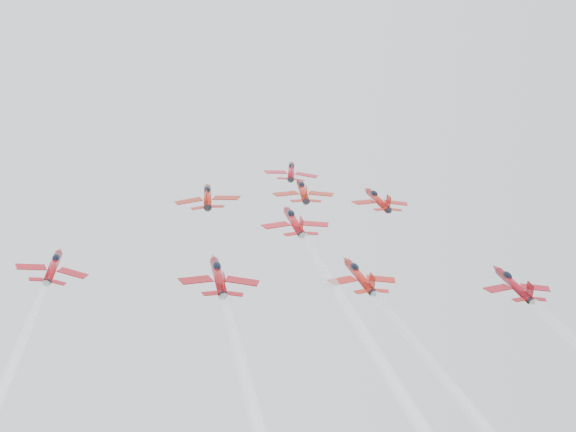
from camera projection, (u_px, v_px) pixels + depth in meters
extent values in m
cylinder|color=#AF1023|center=(291.00, 172.00, 146.19)|extent=(1.15, 9.11, 7.13)
cone|color=#AF1023|center=(288.00, 163.00, 152.21)|extent=(1.15, 2.54, 2.29)
cone|color=black|center=(294.00, 181.00, 140.67)|extent=(1.15, 1.69, 1.67)
ellipsoid|color=black|center=(290.00, 166.00, 148.30)|extent=(1.05, 2.41, 2.12)
cube|color=#AF1023|center=(276.00, 173.00, 145.11)|extent=(4.27, 2.73, 1.20)
cube|color=#AF1023|center=(307.00, 174.00, 145.73)|extent=(4.27, 2.73, 1.20)
cube|color=#AF1023|center=(294.00, 172.00, 141.46)|extent=(0.13, 2.76, 2.80)
cube|color=#AF1023|center=(286.00, 179.00, 141.49)|extent=(2.05, 1.35, 0.69)
cube|color=#AF1023|center=(302.00, 180.00, 141.81)|extent=(2.05, 1.35, 0.69)
cylinder|color=#9C1B0E|center=(208.00, 197.00, 127.96)|extent=(1.22, 9.65, 7.56)
cone|color=#9C1B0E|center=(208.00, 185.00, 134.34)|extent=(1.22, 2.69, 2.43)
cone|color=black|center=(208.00, 209.00, 122.10)|extent=(1.22, 1.79, 1.77)
ellipsoid|color=black|center=(208.00, 189.00, 130.19)|extent=(1.11, 2.56, 2.25)
cube|color=#9C1B0E|center=(189.00, 199.00, 126.81)|extent=(4.52, 2.89, 1.27)
cube|color=#9C1B0E|center=(226.00, 200.00, 127.47)|extent=(4.52, 2.89, 1.27)
cube|color=#9C1B0E|center=(208.00, 199.00, 122.94)|extent=(0.13, 2.92, 2.97)
cube|color=#9C1B0E|center=(197.00, 207.00, 122.98)|extent=(2.17, 1.43, 0.73)
cube|color=#9C1B0E|center=(218.00, 208.00, 123.32)|extent=(2.17, 1.43, 0.73)
cylinder|color=#A5200F|center=(303.00, 192.00, 134.62)|extent=(1.20, 9.47, 7.42)
cone|color=#A5200F|center=(299.00, 181.00, 140.88)|extent=(1.20, 2.64, 2.38)
cone|color=black|center=(307.00, 203.00, 128.87)|extent=(1.20, 1.76, 1.74)
ellipsoid|color=black|center=(302.00, 185.00, 136.81)|extent=(1.09, 2.51, 2.21)
cube|color=#A5200F|center=(286.00, 193.00, 133.49)|extent=(4.44, 2.84, 1.25)
cube|color=#A5200F|center=(321.00, 194.00, 134.13)|extent=(4.44, 2.84, 1.25)
cube|color=#A5200F|center=(307.00, 193.00, 129.69)|extent=(0.13, 2.87, 2.92)
cube|color=#A5200F|center=(297.00, 200.00, 129.72)|extent=(2.13, 1.40, 0.72)
cube|color=#A5200F|center=(316.00, 201.00, 130.06)|extent=(2.13, 1.40, 0.72)
cylinder|color=#A6160F|center=(378.00, 201.00, 132.80)|extent=(1.12, 8.87, 6.95)
cone|color=#A6160F|center=(371.00, 190.00, 138.67)|extent=(1.12, 2.47, 2.23)
cone|color=black|center=(385.00, 211.00, 127.42)|extent=(1.12, 1.65, 1.63)
ellipsoid|color=black|center=(376.00, 194.00, 134.85)|extent=(1.02, 2.35, 2.07)
cube|color=#A6160F|center=(363.00, 202.00, 131.75)|extent=(4.16, 2.66, 1.17)
cube|color=#A6160F|center=(396.00, 203.00, 132.35)|extent=(4.16, 2.66, 1.17)
cube|color=#A6160F|center=(385.00, 202.00, 128.19)|extent=(0.12, 2.69, 2.73)
cube|color=#A6160F|center=(375.00, 209.00, 128.23)|extent=(2.00, 1.31, 0.67)
cube|color=#A6160F|center=(393.00, 210.00, 128.54)|extent=(2.00, 1.31, 0.67)
cylinder|color=#AF1018|center=(294.00, 222.00, 119.17)|extent=(1.19, 9.40, 7.37)
cone|color=#AF1018|center=(290.00, 209.00, 125.38)|extent=(1.19, 2.62, 2.37)
cone|color=black|center=(298.00, 236.00, 113.46)|extent=(1.19, 1.75, 1.73)
ellipsoid|color=black|center=(293.00, 214.00, 121.34)|extent=(1.08, 2.49, 2.19)
cube|color=#AF1018|center=(275.00, 224.00, 118.05)|extent=(4.41, 2.82, 1.24)
cube|color=#AF1018|center=(314.00, 225.00, 118.69)|extent=(4.41, 2.82, 1.24)
cube|color=#AF1018|center=(298.00, 225.00, 114.28)|extent=(0.13, 2.85, 2.89)
cube|color=#AF1018|center=(287.00, 233.00, 114.31)|extent=(2.12, 1.39, 0.71)
cube|color=#AF1018|center=(308.00, 234.00, 114.65)|extent=(2.12, 1.39, 0.71)
cylinder|color=maroon|center=(53.00, 267.00, 96.78)|extent=(1.00, 7.92, 6.20)
cone|color=maroon|center=(61.00, 251.00, 102.02)|extent=(1.00, 2.20, 1.99)
cone|color=black|center=(45.00, 284.00, 91.98)|extent=(1.00, 1.47, 1.45)
ellipsoid|color=black|center=(56.00, 257.00, 98.61)|extent=(0.91, 2.10, 1.85)
cube|color=maroon|center=(31.00, 269.00, 95.84)|extent=(3.71, 2.37, 1.04)
cube|color=maroon|center=(73.00, 271.00, 96.38)|extent=(3.71, 2.37, 1.04)
cube|color=maroon|center=(46.00, 272.00, 92.67)|extent=(0.11, 2.40, 2.44)
cube|color=maroon|center=(35.00, 281.00, 92.70)|extent=(1.78, 1.17, 0.60)
cube|color=maroon|center=(58.00, 281.00, 92.98)|extent=(1.78, 1.17, 0.60)
cylinder|color=maroon|center=(219.00, 277.00, 97.38)|extent=(1.15, 9.08, 7.11)
cone|color=maroon|center=(218.00, 258.00, 103.38)|extent=(1.15, 2.53, 2.29)
cone|color=black|center=(219.00, 297.00, 91.86)|extent=(1.15, 1.69, 1.67)
ellipsoid|color=black|center=(218.00, 266.00, 99.48)|extent=(1.04, 2.41, 2.12)
cube|color=maroon|center=(195.00, 280.00, 96.29)|extent=(4.26, 2.72, 1.20)
cube|color=maroon|center=(242.00, 281.00, 96.91)|extent=(4.26, 2.72, 1.20)
cube|color=maroon|center=(219.00, 283.00, 92.65)|extent=(0.13, 2.75, 2.79)
cube|color=maroon|center=(206.00, 293.00, 92.69)|extent=(2.04, 1.35, 0.69)
cube|color=maroon|center=(232.00, 294.00, 93.01)|extent=(2.04, 1.35, 0.69)
cylinder|color=#AD1810|center=(360.00, 277.00, 100.60)|extent=(1.03, 8.18, 6.41)
cone|color=#AD1810|center=(352.00, 260.00, 106.00)|extent=(1.03, 2.28, 2.06)
cone|color=black|center=(368.00, 294.00, 95.63)|extent=(1.03, 1.52, 1.50)
ellipsoid|color=black|center=(357.00, 267.00, 102.49)|extent=(0.94, 2.17, 1.91)
cube|color=#AD1810|center=(341.00, 279.00, 99.62)|extent=(3.83, 2.45, 1.08)
cube|color=#AD1810|center=(381.00, 280.00, 100.18)|extent=(3.83, 2.45, 1.08)
cube|color=#AD1810|center=(367.00, 282.00, 96.34)|extent=(0.11, 2.48, 2.52)
cube|color=#AD1810|center=(356.00, 291.00, 96.38)|extent=(1.84, 1.21, 0.62)
cube|color=#AD1810|center=(377.00, 291.00, 96.67)|extent=(1.84, 1.21, 0.62)
cylinder|color=maroon|center=(514.00, 285.00, 101.53)|extent=(1.02, 8.08, 6.33)
cone|color=maroon|center=(499.00, 268.00, 106.87)|extent=(1.02, 2.25, 2.03)
cone|color=black|center=(530.00, 302.00, 96.62)|extent=(1.02, 1.50, 1.48)
ellipsoid|color=black|center=(509.00, 275.00, 103.40)|extent=(0.93, 2.14, 1.89)
cube|color=maroon|center=(497.00, 287.00, 100.56)|extent=(3.79, 2.42, 1.07)
cube|color=maroon|center=(535.00, 288.00, 101.12)|extent=(3.79, 2.42, 1.07)
cube|color=maroon|center=(528.00, 290.00, 97.32)|extent=(0.11, 2.45, 2.49)
cube|color=maroon|center=(516.00, 299.00, 97.35)|extent=(1.82, 1.20, 0.61)
cube|color=maroon|center=(537.00, 300.00, 97.64)|extent=(1.82, 1.20, 0.61)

